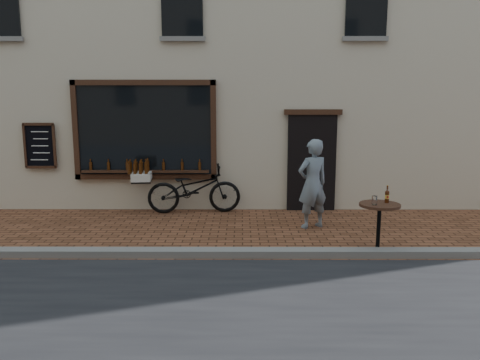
{
  "coord_description": "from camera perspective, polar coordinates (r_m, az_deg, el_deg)",
  "views": [
    {
      "loc": [
        0.29,
        -7.16,
        2.56
      ],
      "look_at": [
        0.27,
        1.2,
        1.1
      ],
      "focal_mm": 35.0,
      "sensor_mm": 36.0,
      "label": 1
    }
  ],
  "objects": [
    {
      "name": "shop_building",
      "position": [
        13.87,
        -1.09,
        20.03
      ],
      "size": [
        28.0,
        6.2,
        10.0
      ],
      "color": "#BFB096",
      "rests_on": "ground"
    },
    {
      "name": "ground",
      "position": [
        7.61,
        -2.05,
        -9.76
      ],
      "size": [
        90.0,
        90.0,
        0.0
      ],
      "primitive_type": "plane",
      "color": "#59311D",
      "rests_on": "ground"
    },
    {
      "name": "cargo_bicycle",
      "position": [
        10.6,
        -5.85,
        -1.01
      ],
      "size": [
        2.51,
        0.95,
        1.17
      ],
      "rotation": [
        0.0,
        0.0,
        1.68
      ],
      "color": "black",
      "rests_on": "ground"
    },
    {
      "name": "bistro_table",
      "position": [
        8.09,
        16.61,
        -4.47
      ],
      "size": [
        0.67,
        0.67,
        1.14
      ],
      "color": "black",
      "rests_on": "ground"
    },
    {
      "name": "kerb",
      "position": [
        7.78,
        -2.0,
        -8.85
      ],
      "size": [
        90.0,
        0.25,
        0.12
      ],
      "primitive_type": "cube",
      "color": "slate",
      "rests_on": "ground"
    },
    {
      "name": "pedestrian",
      "position": [
        9.38,
        8.84,
        -0.46
      ],
      "size": [
        0.77,
        0.65,
        1.78
      ],
      "primitive_type": "imported",
      "rotation": [
        0.0,
        0.0,
        3.56
      ],
      "color": "slate",
      "rests_on": "ground"
    }
  ]
}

